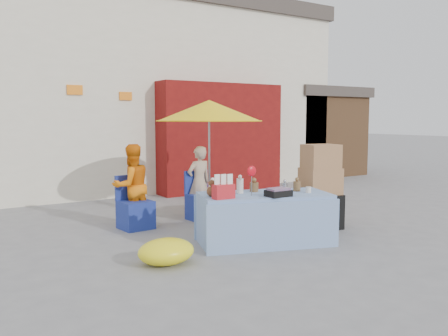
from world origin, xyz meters
TOP-DOWN VIEW (x-y plane):
  - ground at (0.00, 0.00)m, footprint 80.00×80.00m
  - backdrop at (0.52, 7.52)m, footprint 14.00×8.00m
  - market_table at (0.09, -0.30)m, footprint 2.04×1.41m
  - chair_left at (-1.10, 1.54)m, footprint 0.53×0.52m
  - chair_right at (0.15, 1.54)m, footprint 0.53×0.52m
  - vendor_orange at (-1.09, 1.68)m, footprint 0.71×0.58m
  - vendor_beige at (0.16, 1.68)m, footprint 0.49×0.35m
  - umbrella at (0.46, 1.83)m, footprint 1.90×1.90m
  - box_stack at (1.41, -0.04)m, footprint 0.68×0.59m
  - tarp_bundle at (-1.50, -0.44)m, footprint 0.77×0.64m

SIDE VIEW (x-z plane):
  - ground at x=0.00m, z-range 0.00..0.00m
  - tarp_bundle at x=-1.50m, z-range 0.00..0.32m
  - chair_left at x=-1.10m, z-range -0.17..0.68m
  - chair_right at x=0.15m, z-range -0.17..0.68m
  - market_table at x=0.09m, z-range -0.20..0.93m
  - box_stack at x=1.41m, z-range -0.05..1.30m
  - vendor_beige at x=0.16m, z-range 0.00..1.28m
  - vendor_orange at x=-1.09m, z-range 0.00..1.35m
  - umbrella at x=0.46m, z-range 0.85..2.94m
  - backdrop at x=0.52m, z-range -0.80..7.00m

